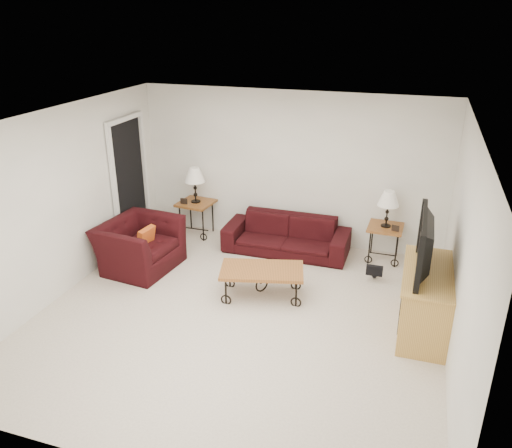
{
  "coord_description": "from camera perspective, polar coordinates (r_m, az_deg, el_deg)",
  "views": [
    {
      "loc": [
        1.92,
        -5.22,
        3.62
      ],
      "look_at": [
        0.0,
        0.7,
        1.0
      ],
      "focal_mm": 35.72,
      "sensor_mm": 36.0,
      "label": 1
    }
  ],
  "objects": [
    {
      "name": "ceiling",
      "position": [
        5.67,
        -2.22,
        11.44
      ],
      "size": [
        5.0,
        5.0,
        0.0
      ],
      "primitive_type": "plane",
      "color": "white",
      "rests_on": "wall_back"
    },
    {
      "name": "ground",
      "position": [
        6.63,
        -1.89,
        -10.25
      ],
      "size": [
        5.0,
        5.0,
        0.0
      ],
      "primitive_type": "plane",
      "color": "beige",
      "rests_on": "ground"
    },
    {
      "name": "coffee_table",
      "position": [
        6.95,
        0.66,
        -6.58
      ],
      "size": [
        1.22,
        0.85,
        0.42
      ],
      "primitive_type": "cube",
      "rotation": [
        0.0,
        0.0,
        0.25
      ],
      "color": "#9B5727",
      "rests_on": "ground"
    },
    {
      "name": "throw_pillow",
      "position": [
        7.66,
        -12.23,
        -1.6
      ],
      "size": [
        0.12,
        0.34,
        0.33
      ],
      "primitive_type": "cube",
      "rotation": [
        0.0,
        0.0,
        1.46
      ],
      "color": "#C43D19",
      "rests_on": "armchair"
    },
    {
      "name": "wall_front",
      "position": [
        4.08,
        -14.38,
        -13.46
      ],
      "size": [
        5.0,
        0.02,
        2.5
      ],
      "primitive_type": "cube",
      "color": "white",
      "rests_on": "ground"
    },
    {
      "name": "wall_back",
      "position": [
        8.3,
        3.86,
        6.19
      ],
      "size": [
        5.0,
        0.02,
        2.5
      ],
      "primitive_type": "cube",
      "color": "white",
      "rests_on": "ground"
    },
    {
      "name": "lamp_right",
      "position": [
        7.92,
        14.51,
        1.65
      ],
      "size": [
        0.33,
        0.33,
        0.57
      ],
      "primitive_type": null,
      "rotation": [
        0.0,
        0.0,
        -0.03
      ],
      "color": "black",
      "rests_on": "side_table_right"
    },
    {
      "name": "side_table_left",
      "position": [
        8.84,
        -6.66,
        0.63
      ],
      "size": [
        0.61,
        0.61,
        0.6
      ],
      "primitive_type": "cube",
      "rotation": [
        0.0,
        0.0,
        -0.11
      ],
      "color": "#9B5727",
      "rests_on": "ground"
    },
    {
      "name": "tv_stand",
      "position": [
        6.51,
        18.44,
        -8.13
      ],
      "size": [
        0.55,
        1.33,
        0.8
      ],
      "primitive_type": "cube",
      "color": "tan",
      "rests_on": "ground"
    },
    {
      "name": "backpack",
      "position": [
        7.58,
        13.24,
        -4.39
      ],
      "size": [
        0.41,
        0.35,
        0.46
      ],
      "primitive_type": "ellipsoid",
      "rotation": [
        0.0,
        0.0,
        -0.25
      ],
      "color": "black",
      "rests_on": "ground"
    },
    {
      "name": "doorway",
      "position": [
        8.55,
        -13.96,
        4.46
      ],
      "size": [
        0.08,
        0.94,
        2.04
      ],
      "primitive_type": "cube",
      "color": "black",
      "rests_on": "ground"
    },
    {
      "name": "photo_frame_left",
      "position": [
        8.65,
        -8.08,
        2.55
      ],
      "size": [
        0.12,
        0.02,
        0.1
      ],
      "primitive_type": "cube",
      "rotation": [
        0.0,
        0.0,
        0.06
      ],
      "color": "black",
      "rests_on": "side_table_left"
    },
    {
      "name": "photo_frame_right",
      "position": [
        7.86,
        15.34,
        -0.47
      ],
      "size": [
        0.11,
        0.04,
        0.09
      ],
      "primitive_type": "cube",
      "rotation": [
        0.0,
        0.0,
        -0.24
      ],
      "color": "black",
      "rests_on": "side_table_right"
    },
    {
      "name": "wall_left",
      "position": [
        7.23,
        -21.03,
        2.15
      ],
      "size": [
        0.02,
        5.0,
        2.5
      ],
      "primitive_type": "cube",
      "color": "white",
      "rests_on": "ground"
    },
    {
      "name": "sofa",
      "position": [
        8.17,
        3.42,
        -1.25
      ],
      "size": [
        1.98,
        0.77,
        0.58
      ],
      "primitive_type": "imported",
      "color": "black",
      "rests_on": "ground"
    },
    {
      "name": "wall_right",
      "position": [
        5.76,
        22.09,
        -3.25
      ],
      "size": [
        0.02,
        5.0,
        2.5
      ],
      "primitive_type": "cube",
      "color": "white",
      "rests_on": "ground"
    },
    {
      "name": "side_table_right",
      "position": [
        8.14,
        14.12,
        -2.09
      ],
      "size": [
        0.54,
        0.54,
        0.57
      ],
      "primitive_type": "cube",
      "rotation": [
        0.0,
        0.0,
        -0.03
      ],
      "color": "#9B5727",
      "rests_on": "ground"
    },
    {
      "name": "armchair",
      "position": [
        7.83,
        -12.92,
        -2.33
      ],
      "size": [
        1.11,
        1.23,
        0.73
      ],
      "primitive_type": "imported",
      "rotation": [
        0.0,
        0.0,
        1.46
      ],
      "color": "black",
      "rests_on": "ground"
    },
    {
      "name": "television",
      "position": [
        6.18,
        19.1,
        -2.2
      ],
      "size": [
        0.16,
        1.19,
        0.68
      ],
      "primitive_type": "imported",
      "rotation": [
        0.0,
        0.0,
        -1.57
      ],
      "color": "black",
      "rests_on": "tv_stand"
    },
    {
      "name": "lamp_left",
      "position": [
        8.63,
        -6.84,
        4.35
      ],
      "size": [
        0.38,
        0.38,
        0.6
      ],
      "primitive_type": null,
      "rotation": [
        0.0,
        0.0,
        -0.11
      ],
      "color": "black",
      "rests_on": "side_table_left"
    }
  ]
}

